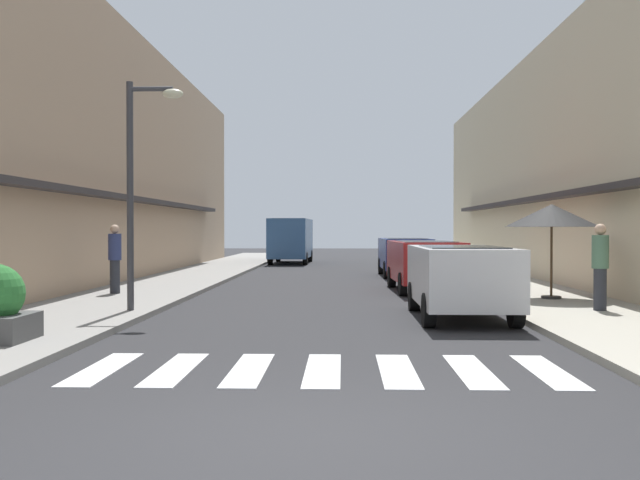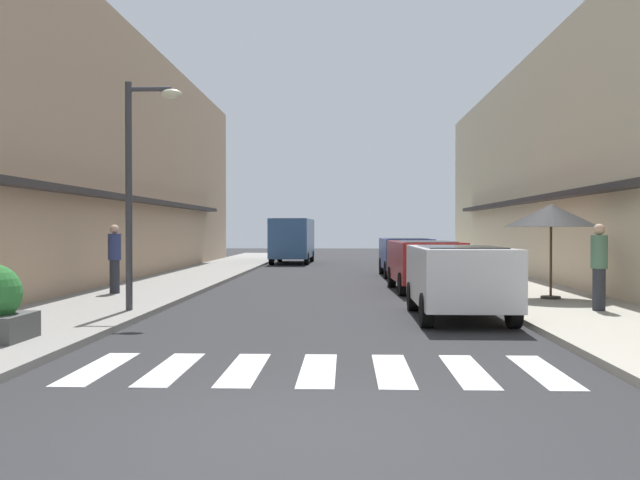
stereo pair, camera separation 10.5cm
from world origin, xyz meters
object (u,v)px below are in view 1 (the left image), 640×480
Objects in this scene: parked_car_mid at (424,260)px; pedestrian_walking_near at (600,264)px; street_lamp at (140,169)px; cafe_umbrella at (552,216)px; delivery_van at (291,237)px; parked_car_far at (405,252)px; pedestrian_walking_far at (115,257)px; parked_car_near at (460,273)px.

parked_car_mid is 2.44× the size of pedestrian_walking_near.
street_lamp reaches higher than cafe_umbrella.
cafe_umbrella is at bearing -68.75° from delivery_van.
cafe_umbrella reaches higher than parked_car_far.
pedestrian_walking_far is at bearing -99.68° from delivery_van.
parked_car_near is 9.31m from pedestrian_walking_far.
street_lamp reaches higher than pedestrian_walking_far.
parked_car_mid is at bearing 107.77° from pedestrian_walking_far.
cafe_umbrella reaches higher than delivery_van.
street_lamp is at bearing -93.71° from delivery_van.
pedestrian_walking_far reaches higher than parked_car_mid.
delivery_van is at bearing 86.29° from street_lamp.
pedestrian_walking_near is (0.27, -2.52, -1.05)m from cafe_umbrella.
cafe_umbrella is at bearing 58.94° from pedestrian_walking_near.
cafe_umbrella is at bearing -74.57° from parked_car_far.
street_lamp is (-6.60, 0.26, 2.15)m from parked_car_near.
parked_car_near is 6.95m from street_lamp.
parked_car_near is at bearing -2.26° from street_lamp.
delivery_van is 21.60m from cafe_umbrella.
parked_car_near is 23.73m from delivery_van.
street_lamp is 9.76m from cafe_umbrella.
pedestrian_walking_near is (2.98, 0.53, 0.16)m from parked_car_near.
parked_car_far is 11.51m from delivery_van.
parked_car_mid is at bearing 80.17° from pedestrian_walking_near.
parked_car_far is 12.69m from pedestrian_walking_near.
pedestrian_walking_far reaches higher than pedestrian_walking_near.
parked_car_near is 0.93× the size of parked_car_mid.
delivery_van reaches higher than pedestrian_walking_far.
parked_car_mid is at bearing -90.00° from parked_car_far.
pedestrian_walking_near is at bearing -76.42° from parked_car_far.
pedestrian_walking_far is at bearing 114.94° from street_lamp.
parked_car_mid is at bearing 42.40° from street_lamp.
parked_car_near is 0.86× the size of street_lamp.
parked_car_far is (-0.00, 6.58, -0.00)m from parked_car_mid.
pedestrian_walking_near is (2.98, -5.76, 0.16)m from parked_car_mid.
parked_car_near is 4.25m from cafe_umbrella.
cafe_umbrella reaches higher than parked_car_mid.
cafe_umbrella is 11.18m from pedestrian_walking_far.
delivery_van is at bearing 106.86° from parked_car_mid.
pedestrian_walking_near is at bearing -83.86° from cafe_umbrella.
street_lamp is (-1.49, -22.91, 1.66)m from delivery_van.
delivery_van is 23.01m from street_lamp.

